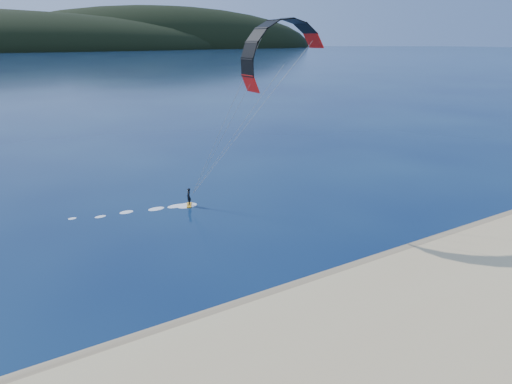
% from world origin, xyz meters
% --- Properties ---
extents(ground, '(1800.00, 1800.00, 0.00)m').
position_xyz_m(ground, '(0.00, 0.00, 0.00)').
color(ground, '#08153C').
rests_on(ground, ground).
extents(wet_sand, '(220.00, 2.50, 0.10)m').
position_xyz_m(wet_sand, '(0.00, 4.50, 0.05)').
color(wet_sand, olive).
rests_on(wet_sand, ground).
extents(headland, '(1200.00, 310.00, 140.00)m').
position_xyz_m(headland, '(0.63, 745.28, 0.00)').
color(headland, black).
rests_on(headland, ground).
extents(kitesurfer_near, '(21.46, 8.55, 16.55)m').
position_xyz_m(kitesurfer_near, '(10.85, 16.68, 12.47)').
color(kitesurfer_near, orange).
rests_on(kitesurfer_near, ground).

